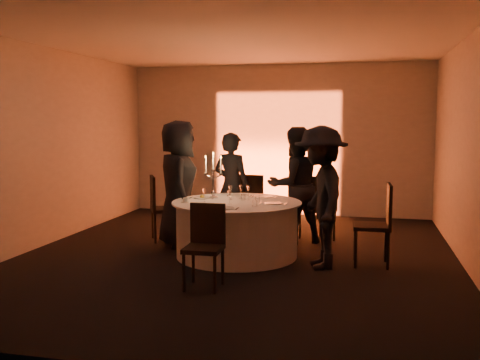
% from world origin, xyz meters
% --- Properties ---
extents(floor, '(7.00, 7.00, 0.00)m').
position_xyz_m(floor, '(0.00, 0.00, 0.00)').
color(floor, black).
rests_on(floor, ground).
extents(ceiling, '(7.00, 7.00, 0.00)m').
position_xyz_m(ceiling, '(0.00, 0.00, 3.00)').
color(ceiling, white).
rests_on(ceiling, wall_back).
extents(wall_back, '(7.00, 0.00, 7.00)m').
position_xyz_m(wall_back, '(0.00, 3.50, 1.50)').
color(wall_back, beige).
rests_on(wall_back, floor).
extents(wall_front, '(7.00, 0.00, 7.00)m').
position_xyz_m(wall_front, '(0.00, -3.50, 1.50)').
color(wall_front, beige).
rests_on(wall_front, floor).
extents(wall_left, '(0.00, 7.00, 7.00)m').
position_xyz_m(wall_left, '(-3.00, 0.00, 1.50)').
color(wall_left, beige).
rests_on(wall_left, floor).
extents(wall_right, '(0.00, 7.00, 7.00)m').
position_xyz_m(wall_right, '(3.00, 0.00, 1.50)').
color(wall_right, beige).
rests_on(wall_right, floor).
extents(uplighter_fixture, '(0.25, 0.12, 0.10)m').
position_xyz_m(uplighter_fixture, '(0.00, 3.20, 0.05)').
color(uplighter_fixture, black).
rests_on(uplighter_fixture, floor).
extents(banquet_table, '(1.80, 1.80, 0.77)m').
position_xyz_m(banquet_table, '(0.00, 0.00, 0.38)').
color(banquet_table, black).
rests_on(banquet_table, floor).
extents(chair_left, '(0.61, 0.61, 1.03)m').
position_xyz_m(chair_left, '(-1.40, 0.68, 0.58)').
color(chair_left, black).
rests_on(chair_left, floor).
extents(chair_back_left, '(0.46, 0.46, 1.00)m').
position_xyz_m(chair_back_left, '(-0.11, 1.56, 0.56)').
color(chair_back_left, black).
rests_on(chair_back_left, floor).
extents(chair_back_right, '(0.64, 0.64, 1.04)m').
position_xyz_m(chair_back_right, '(1.06, 1.21, 0.59)').
color(chair_back_right, black).
rests_on(chair_back_right, floor).
extents(chair_right, '(0.49, 0.49, 1.08)m').
position_xyz_m(chair_right, '(1.92, -0.06, 0.61)').
color(chair_right, black).
rests_on(chair_right, floor).
extents(chair_front, '(0.42, 0.42, 0.95)m').
position_xyz_m(chair_front, '(-0.03, -1.41, 0.53)').
color(chair_front, black).
rests_on(chair_front, floor).
extents(guest_left, '(0.90, 1.08, 1.89)m').
position_xyz_m(guest_left, '(-0.99, 0.40, 0.95)').
color(guest_left, black).
rests_on(guest_left, floor).
extents(guest_back_left, '(0.72, 0.58, 1.70)m').
position_xyz_m(guest_back_left, '(-0.33, 1.02, 0.85)').
color(guest_back_left, black).
rests_on(guest_back_left, floor).
extents(guest_back_right, '(1.10, 1.05, 1.79)m').
position_xyz_m(guest_back_right, '(0.67, 0.99, 0.90)').
color(guest_back_right, black).
rests_on(guest_back_right, floor).
extents(guest_right, '(0.96, 1.32, 1.83)m').
position_xyz_m(guest_right, '(1.18, -0.31, 0.91)').
color(guest_right, black).
rests_on(guest_right, floor).
extents(plate_left, '(0.36, 0.25, 0.08)m').
position_xyz_m(plate_left, '(-0.56, 0.19, 0.79)').
color(plate_left, white).
rests_on(plate_left, banquet_table).
extents(plate_back_left, '(0.36, 0.28, 0.01)m').
position_xyz_m(plate_back_left, '(-0.09, 0.54, 0.78)').
color(plate_back_left, white).
rests_on(plate_back_left, banquet_table).
extents(plate_back_right, '(0.35, 0.27, 0.01)m').
position_xyz_m(plate_back_right, '(0.29, 0.52, 0.78)').
color(plate_back_right, white).
rests_on(plate_back_right, banquet_table).
extents(plate_right, '(0.36, 0.25, 0.01)m').
position_xyz_m(plate_right, '(0.52, -0.07, 0.78)').
color(plate_right, white).
rests_on(plate_right, banquet_table).
extents(plate_front, '(0.36, 0.26, 0.01)m').
position_xyz_m(plate_front, '(-0.02, -0.62, 0.78)').
color(plate_front, white).
rests_on(plate_front, banquet_table).
extents(coffee_cup, '(0.11, 0.11, 0.07)m').
position_xyz_m(coffee_cup, '(-0.67, -0.24, 0.80)').
color(coffee_cup, white).
rests_on(coffee_cup, banquet_table).
extents(candelabra, '(0.28, 0.14, 0.68)m').
position_xyz_m(candelabra, '(-0.40, 0.23, 1.01)').
color(candelabra, silver).
rests_on(candelabra, banquet_table).
extents(wine_glass_a, '(0.07, 0.07, 0.19)m').
position_xyz_m(wine_glass_a, '(-0.04, -0.27, 0.91)').
color(wine_glass_a, white).
rests_on(wine_glass_a, banquet_table).
extents(wine_glass_b, '(0.07, 0.07, 0.19)m').
position_xyz_m(wine_glass_b, '(0.11, 0.25, 0.91)').
color(wine_glass_b, white).
rests_on(wine_glass_b, banquet_table).
extents(wine_glass_c, '(0.07, 0.07, 0.19)m').
position_xyz_m(wine_glass_c, '(-0.43, -0.15, 0.91)').
color(wine_glass_c, white).
rests_on(wine_glass_c, banquet_table).
extents(wine_glass_d, '(0.07, 0.07, 0.19)m').
position_xyz_m(wine_glass_d, '(-0.01, 0.31, 0.91)').
color(wine_glass_d, white).
rests_on(wine_glass_d, banquet_table).
extents(wine_glass_e, '(0.07, 0.07, 0.19)m').
position_xyz_m(wine_glass_e, '(-0.12, 0.13, 0.91)').
color(wine_glass_e, white).
rests_on(wine_glass_e, banquet_table).
extents(wine_glass_f, '(0.07, 0.07, 0.19)m').
position_xyz_m(wine_glass_f, '(-0.17, 0.31, 0.91)').
color(wine_glass_f, white).
rests_on(wine_glass_f, banquet_table).
extents(tumbler_a, '(0.07, 0.07, 0.09)m').
position_xyz_m(tumbler_a, '(0.28, 0.04, 0.82)').
color(tumbler_a, white).
rests_on(tumbler_a, banquet_table).
extents(tumbler_b, '(0.07, 0.07, 0.09)m').
position_xyz_m(tumbler_b, '(0.06, 0.15, 0.82)').
color(tumbler_b, white).
rests_on(tumbler_b, banquet_table).
extents(tumbler_c, '(0.07, 0.07, 0.09)m').
position_xyz_m(tumbler_c, '(0.33, -0.36, 0.82)').
color(tumbler_c, white).
rests_on(tumbler_c, banquet_table).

